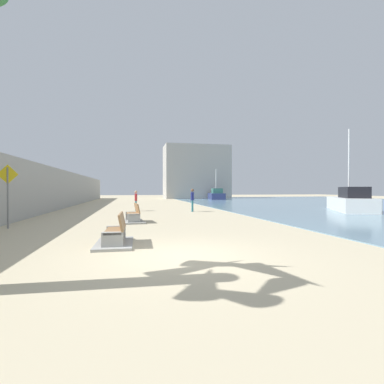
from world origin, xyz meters
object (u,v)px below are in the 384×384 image
Objects in this scene: bench_far at (133,218)px; person_walking at (192,198)px; bench_near at (115,237)px; pedestrian_sign at (8,189)px; boat_nearest at (351,202)px; person_standing at (136,199)px; boat_distant at (216,195)px.

person_walking reaches higher than bench_far.
pedestrian_sign reaches higher than bench_near.
boat_nearest is (17.11, 10.28, 0.51)m from bench_near.
person_standing is at bearing 58.87° from pedestrian_sign.
bench_near is 6.16m from bench_far.
person_standing is (0.25, 7.83, 0.70)m from bench_far.
boat_distant is at bearing 95.97° from boat_nearest.
pedestrian_sign is at bearing -141.95° from person_walking.
boat_distant is at bearing 69.03° from bench_near.
bench_far is 34.03m from boat_distant.
bench_near is 14.00m from person_standing.
bench_near is at bearing -44.63° from pedestrian_sign.
bench_far is 7.72m from person_walking.
person_walking reaches higher than bench_near.
boat_distant is (13.48, 23.31, -0.20)m from person_standing.
person_walking is at bearing 67.96° from bench_near.
bench_far is at bearing -113.79° from boat_distant.
person_walking is 0.25× the size of boat_nearest.
person_standing is (-4.21, 1.58, -0.10)m from person_walking.
person_standing is at bearing 159.44° from person_walking.
person_standing is 0.23× the size of boat_nearest.
person_standing is at bearing 86.71° from bench_near.
pedestrian_sign is at bearing -165.75° from boat_nearest.
boat_distant is 0.89× the size of boat_nearest.
person_standing reaches higher than bench_far.
boat_distant is (13.73, 31.14, 0.49)m from bench_far.
boat_nearest is 22.61m from pedestrian_sign.
person_walking is at bearing -110.43° from boat_distant.
boat_distant reaches higher than person_standing.
bench_near is 0.33× the size of boat_distant.
bench_far is at bearing -165.94° from boat_nearest.
boat_nearest is at bearing 31.00° from bench_near.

